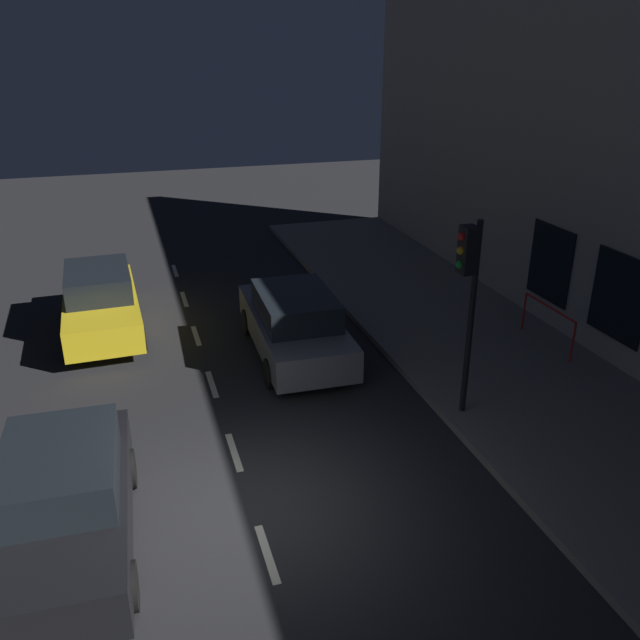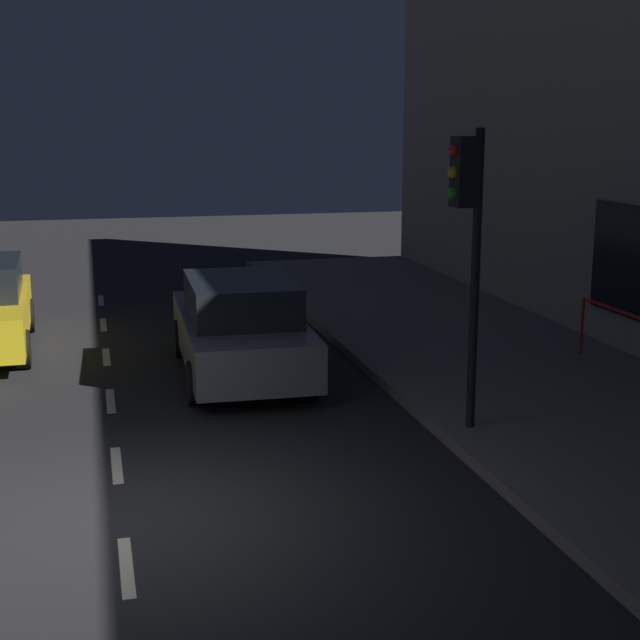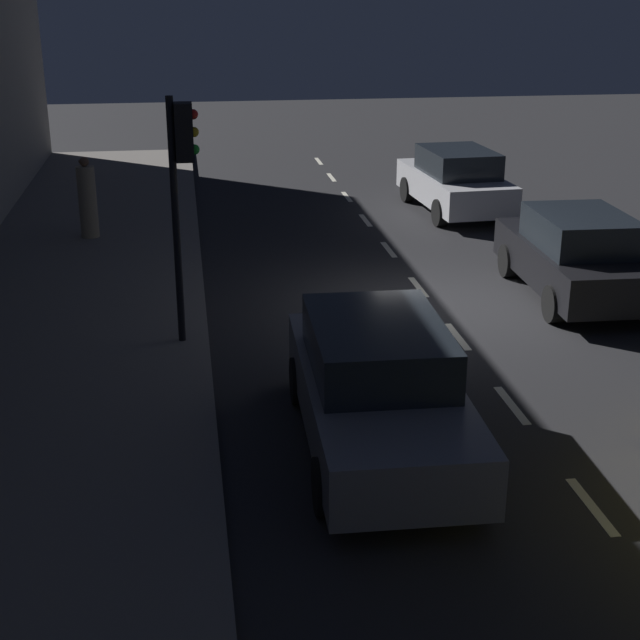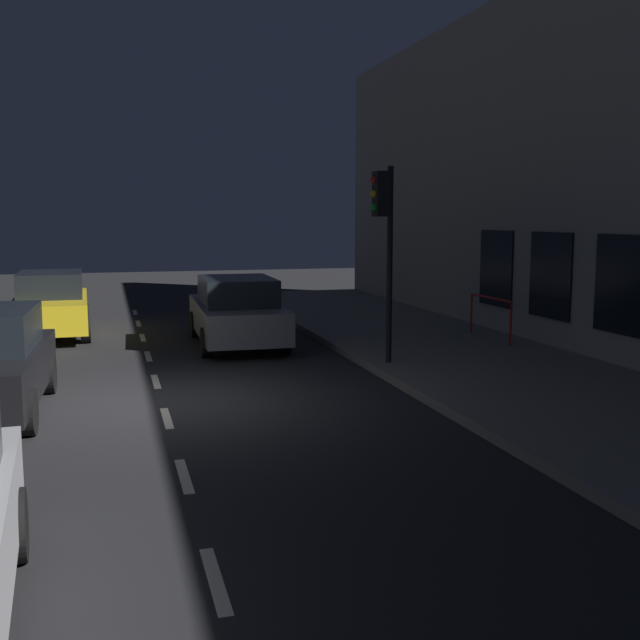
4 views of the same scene
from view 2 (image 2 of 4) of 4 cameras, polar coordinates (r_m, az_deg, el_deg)
ground_plane at (r=9.71m, az=-12.18°, el=-12.11°), size 60.00×60.00×0.00m
lane_centre_line at (r=8.81m, az=-11.92°, el=-14.74°), size 0.12×27.20×0.01m
traffic_light at (r=11.31m, az=9.15°, el=6.55°), size 0.46×0.32×3.73m
parked_car_0 at (r=14.45m, az=-4.96°, el=-0.45°), size 1.98×4.57×1.58m
red_railing at (r=14.99m, az=17.77°, el=-0.27°), size 0.05×1.92×0.97m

